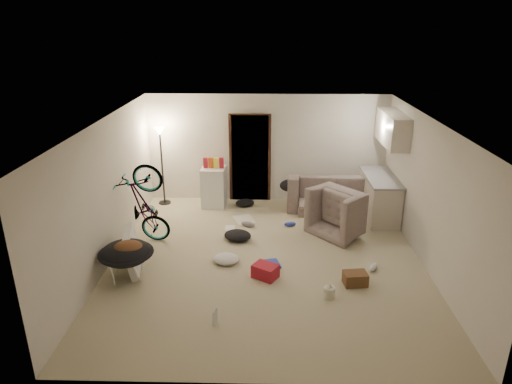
{
  "coord_description": "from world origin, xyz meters",
  "views": [
    {
      "loc": [
        -0.01,
        -7.24,
        4.02
      ],
      "look_at": [
        -0.2,
        0.6,
        1.07
      ],
      "focal_mm": 32.0,
      "sensor_mm": 36.0,
      "label": 1
    }
  ],
  "objects_px": {
    "sofa": "(334,195)",
    "armchair": "(347,215)",
    "drink_case_b": "(265,271)",
    "juicer": "(329,292)",
    "bicycle": "(146,222)",
    "saucer_chair": "(127,257)",
    "tv_box": "(132,251)",
    "mini_fridge": "(214,187)",
    "drink_case_a": "(355,279)",
    "kitchen_counter": "(379,198)",
    "floor_lamp": "(161,149)"
  },
  "relations": [
    {
      "from": "mini_fridge",
      "to": "saucer_chair",
      "type": "relative_size",
      "value": 1.01
    },
    {
      "from": "bicycle",
      "to": "tv_box",
      "type": "relative_size",
      "value": 1.69
    },
    {
      "from": "bicycle",
      "to": "juicer",
      "type": "height_order",
      "value": "bicycle"
    },
    {
      "from": "sofa",
      "to": "armchair",
      "type": "xyz_separation_m",
      "value": [
        0.1,
        -1.19,
        0.04
      ]
    },
    {
      "from": "kitchen_counter",
      "to": "drink_case_b",
      "type": "bearing_deg",
      "value": -133.23
    },
    {
      "from": "tv_box",
      "to": "juicer",
      "type": "relative_size",
      "value": 3.83
    },
    {
      "from": "armchair",
      "to": "bicycle",
      "type": "relative_size",
      "value": 0.64
    },
    {
      "from": "drink_case_b",
      "to": "juicer",
      "type": "bearing_deg",
      "value": 1.56
    },
    {
      "from": "kitchen_counter",
      "to": "saucer_chair",
      "type": "bearing_deg",
      "value": -150.54
    },
    {
      "from": "bicycle",
      "to": "juicer",
      "type": "bearing_deg",
      "value": -112.22
    },
    {
      "from": "tv_box",
      "to": "saucer_chair",
      "type": "bearing_deg",
      "value": -101.0
    },
    {
      "from": "juicer",
      "to": "saucer_chair",
      "type": "bearing_deg",
      "value": 171.27
    },
    {
      "from": "drink_case_b",
      "to": "juicer",
      "type": "height_order",
      "value": "juicer"
    },
    {
      "from": "armchair",
      "to": "drink_case_a",
      "type": "height_order",
      "value": "armchair"
    },
    {
      "from": "saucer_chair",
      "to": "floor_lamp",
      "type": "bearing_deg",
      "value": 91.72
    },
    {
      "from": "kitchen_counter",
      "to": "drink_case_b",
      "type": "xyz_separation_m",
      "value": [
        -2.45,
        -2.6,
        -0.33
      ]
    },
    {
      "from": "floor_lamp",
      "to": "drink_case_a",
      "type": "bearing_deg",
      "value": -41.79
    },
    {
      "from": "sofa",
      "to": "drink_case_a",
      "type": "bearing_deg",
      "value": 90.59
    },
    {
      "from": "bicycle",
      "to": "saucer_chair",
      "type": "relative_size",
      "value": 1.85
    },
    {
      "from": "saucer_chair",
      "to": "drink_case_b",
      "type": "distance_m",
      "value": 2.3
    },
    {
      "from": "tv_box",
      "to": "drink_case_a",
      "type": "bearing_deg",
      "value": -17.63
    },
    {
      "from": "kitchen_counter",
      "to": "tv_box",
      "type": "height_order",
      "value": "kitchen_counter"
    },
    {
      "from": "floor_lamp",
      "to": "sofa",
      "type": "bearing_deg",
      "value": -2.92
    },
    {
      "from": "kitchen_counter",
      "to": "drink_case_a",
      "type": "bearing_deg",
      "value": -109.51
    },
    {
      "from": "drink_case_a",
      "to": "drink_case_b",
      "type": "xyz_separation_m",
      "value": [
        -1.46,
        0.18,
        0.01
      ]
    },
    {
      "from": "mini_fridge",
      "to": "saucer_chair",
      "type": "bearing_deg",
      "value": -105.29
    },
    {
      "from": "floor_lamp",
      "to": "juicer",
      "type": "bearing_deg",
      "value": -48.57
    },
    {
      "from": "tv_box",
      "to": "drink_case_b",
      "type": "bearing_deg",
      "value": -17.31
    },
    {
      "from": "tv_box",
      "to": "juicer",
      "type": "xyz_separation_m",
      "value": [
        3.27,
        -0.82,
        -0.22
      ]
    },
    {
      "from": "armchair",
      "to": "drink_case_b",
      "type": "distance_m",
      "value": 2.49
    },
    {
      "from": "armchair",
      "to": "drink_case_b",
      "type": "height_order",
      "value": "armchair"
    },
    {
      "from": "bicycle",
      "to": "drink_case_b",
      "type": "distance_m",
      "value": 2.61
    },
    {
      "from": "drink_case_a",
      "to": "armchair",
      "type": "bearing_deg",
      "value": 78.11
    },
    {
      "from": "bicycle",
      "to": "armchair",
      "type": "bearing_deg",
      "value": -74.2
    },
    {
      "from": "juicer",
      "to": "armchair",
      "type": "bearing_deg",
      "value": 75.28
    },
    {
      "from": "floor_lamp",
      "to": "tv_box",
      "type": "bearing_deg",
      "value": -88.09
    },
    {
      "from": "mini_fridge",
      "to": "juicer",
      "type": "bearing_deg",
      "value": -56.22
    },
    {
      "from": "kitchen_counter",
      "to": "armchair",
      "type": "bearing_deg",
      "value": -137.8
    },
    {
      "from": "armchair",
      "to": "saucer_chair",
      "type": "relative_size",
      "value": 1.19
    },
    {
      "from": "kitchen_counter",
      "to": "drink_case_b",
      "type": "distance_m",
      "value": 3.59
    },
    {
      "from": "floor_lamp",
      "to": "kitchen_counter",
      "type": "height_order",
      "value": "floor_lamp"
    },
    {
      "from": "armchair",
      "to": "mini_fridge",
      "type": "relative_size",
      "value": 1.18
    },
    {
      "from": "floor_lamp",
      "to": "juicer",
      "type": "relative_size",
      "value": 7.06
    },
    {
      "from": "armchair",
      "to": "drink_case_a",
      "type": "xyz_separation_m",
      "value": [
        -0.17,
        -2.05,
        -0.24
      ]
    },
    {
      "from": "mini_fridge",
      "to": "saucer_chair",
      "type": "xyz_separation_m",
      "value": [
        -1.08,
        -3.22,
        -0.08
      ]
    },
    {
      "from": "mini_fridge",
      "to": "drink_case_b",
      "type": "bearing_deg",
      "value": -65.85
    },
    {
      "from": "bicycle",
      "to": "juicer",
      "type": "distance_m",
      "value": 3.75
    },
    {
      "from": "sofa",
      "to": "kitchen_counter",
      "type": "bearing_deg",
      "value": 155.67
    },
    {
      "from": "kitchen_counter",
      "to": "sofa",
      "type": "bearing_deg",
      "value": 153.82
    },
    {
      "from": "armchair",
      "to": "tv_box",
      "type": "relative_size",
      "value": 1.09
    }
  ]
}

